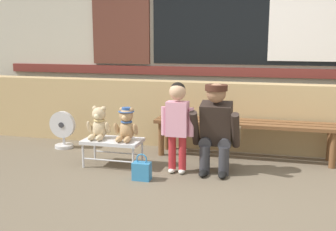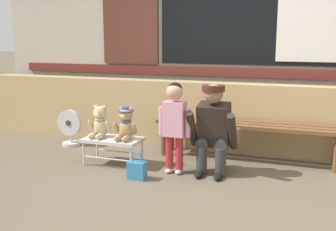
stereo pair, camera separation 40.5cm
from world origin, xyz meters
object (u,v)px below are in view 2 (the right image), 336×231
teddy_bear_with_hat (126,124)px  floor_fan (70,128)px  handbag_on_ground (137,170)px  child_standing (174,118)px  wooden_bench_long (247,129)px  small_display_bench (113,141)px  adult_crouching (215,129)px  teddy_bear_plain (100,123)px

teddy_bear_with_hat → floor_fan: (-1.07, 0.53, -0.23)m
handbag_on_ground → child_standing: bearing=47.2°
wooden_bench_long → child_standing: 0.98m
teddy_bear_with_hat → child_standing: size_ratio=0.38×
small_display_bench → child_standing: bearing=-3.7°
child_standing → adult_crouching: child_standing is taller
adult_crouching → teddy_bear_with_hat: bearing=-175.6°
wooden_bench_long → handbag_on_ground: 1.41m
handbag_on_ground → teddy_bear_with_hat: bearing=129.2°
wooden_bench_long → teddy_bear_with_hat: 1.39m
teddy_bear_plain → teddy_bear_with_hat: (0.32, 0.00, 0.01)m
teddy_bear_with_hat → child_standing: (0.58, -0.05, 0.12)m
small_display_bench → floor_fan: floor_fan is taller
teddy_bear_with_hat → floor_fan: 1.21m
adult_crouching → floor_fan: bearing=167.6°
handbag_on_ground → wooden_bench_long: bearing=48.5°
floor_fan → teddy_bear_with_hat: bearing=-26.2°
teddy_bear_plain → child_standing: bearing=-3.2°
wooden_bench_long → small_display_bench: size_ratio=3.28×
wooden_bench_long → small_display_bench: (-1.37, -0.68, -0.11)m
teddy_bear_plain → teddy_bear_with_hat: size_ratio=1.00×
small_display_bench → floor_fan: size_ratio=1.33×
teddy_bear_plain → floor_fan: size_ratio=0.76×
wooden_bench_long → small_display_bench: bearing=-153.7°
small_display_bench → adult_crouching: (1.14, 0.08, 0.21)m
wooden_bench_long → teddy_bear_with_hat: size_ratio=5.78×
child_standing → handbag_on_ground: size_ratio=3.52×
adult_crouching → wooden_bench_long: bearing=68.6°
wooden_bench_long → teddy_bear_plain: (-1.53, -0.68, 0.09)m
teddy_bear_with_hat → floor_fan: bearing=153.8°
adult_crouching → floor_fan: size_ratio=1.98×
teddy_bear_plain → adult_crouching: bearing=3.4°
floor_fan → handbag_on_ground: bearing=-33.1°
small_display_bench → teddy_bear_with_hat: size_ratio=1.76×
small_display_bench → handbag_on_ground: bearing=-38.4°
teddy_bear_plain → teddy_bear_with_hat: bearing=0.1°
wooden_bench_long → child_standing: size_ratio=2.19×
teddy_bear_with_hat → child_standing: 0.60m
teddy_bear_plain → teddy_bear_with_hat: 0.32m
teddy_bear_plain → handbag_on_ground: teddy_bear_plain is taller
small_display_bench → floor_fan: 1.05m
small_display_bench → teddy_bear_with_hat: teddy_bear_with_hat is taller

